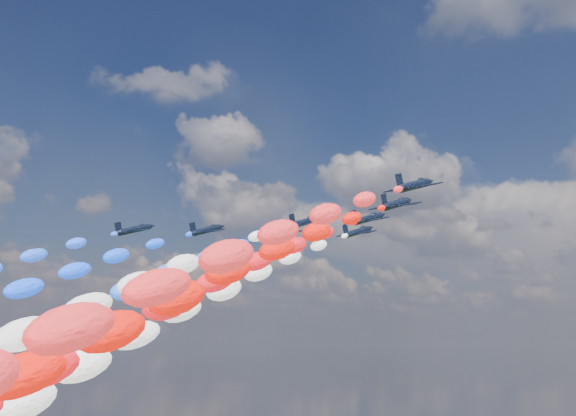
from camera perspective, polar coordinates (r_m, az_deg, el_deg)
The scene contains 12 objects.
jet_0 at distance 163.90m, azimuth -11.89°, elevation -1.66°, with size 9.33×12.51×2.76m, color black, non-canonical shape.
jet_1 at distance 162.03m, azimuth -6.36°, elevation -1.73°, with size 9.33×12.51×2.76m, color black, non-canonical shape.
jet_2 at distance 162.73m, azimuth -0.24°, elevation -1.83°, with size 9.33×12.51×2.76m, color black, non-canonical shape.
jet_3 at distance 150.56m, azimuth 1.28°, elevation -1.11°, with size 9.33×12.51×2.76m, color black, non-canonical shape.
jet_4 at distance 164.10m, azimuth 5.42°, elevation -1.86°, with size 9.33×12.51×2.76m, color black, non-canonical shape.
trail_4 at distance 112.41m, azimuth -13.83°, elevation -12.20°, with size 6.83×130.41×60.89m, color white, non-canonical shape.
jet_5 at distance 147.16m, azimuth 6.21°, elevation -0.83°, with size 9.33×12.51×2.76m, color black, non-canonical shape.
trail_5 at distance 95.58m, azimuth -16.07°, elevation -12.43°, with size 6.83×130.41×60.89m, color red, non-canonical shape.
jet_6 at distance 132.37m, azimuth 8.41°, elevation 0.32°, with size 9.33×12.51×2.76m, color black, non-canonical shape.
trail_6 at distance 79.65m, azimuth -16.75°, elevation -12.85°, with size 6.83×130.41×60.89m, color #F41108, non-canonical shape.
jet_7 at distance 117.41m, azimuth 9.78°, elevation 1.75°, with size 9.33×12.51×2.76m, color black, non-canonical shape.
trail_7 at distance 64.68m, azimuth -20.27°, elevation -13.27°, with size 6.83×130.41×60.89m, color red, non-canonical shape.
Camera 1 is at (89.44, -107.91, 73.73)m, focal length 45.75 mm.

